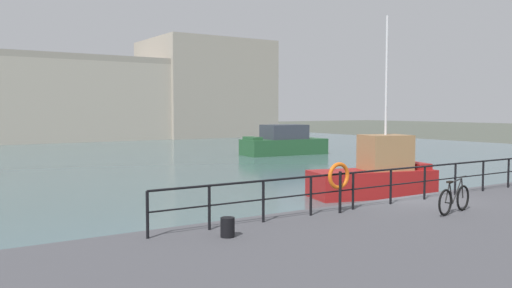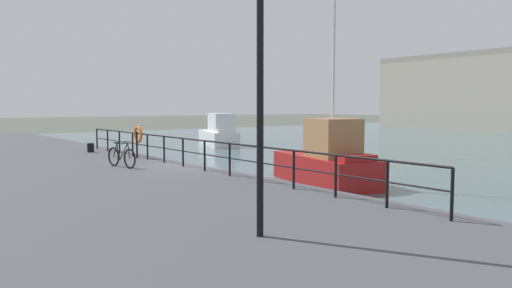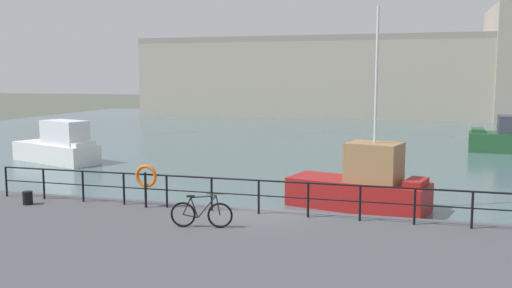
# 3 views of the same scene
# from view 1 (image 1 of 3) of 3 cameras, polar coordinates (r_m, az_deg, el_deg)

# --- Properties ---
(ground_plane) EXTENTS (240.00, 240.00, 0.00)m
(ground_plane) POSITION_cam_1_polar(r_m,az_deg,el_deg) (18.11, 15.27, -7.97)
(ground_plane) COLOR #4C5147
(water_basin) EXTENTS (80.00, 60.00, 0.01)m
(water_basin) POSITION_cam_1_polar(r_m,az_deg,el_deg) (44.11, -15.65, -1.13)
(water_basin) COLOR #476066
(water_basin) RESTS_ON ground_plane
(harbor_building) EXTENTS (57.62, 12.93, 12.88)m
(harbor_building) POSITION_cam_1_polar(r_m,az_deg,el_deg) (67.79, -16.66, 4.81)
(harbor_building) COLOR #A89E8E
(harbor_building) RESTS_ON ground_plane
(moored_white_yacht) EXTENTS (5.55, 3.20, 7.51)m
(moored_white_yacht) POSITION_cam_1_polar(r_m,az_deg,el_deg) (22.81, 12.79, -3.17)
(moored_white_yacht) COLOR maroon
(moored_white_yacht) RESTS_ON water_basin
(moored_cabin_cruiser) EXTENTS (7.06, 3.24, 2.41)m
(moored_cabin_cruiser) POSITION_cam_1_polar(r_m,az_deg,el_deg) (42.72, 3.00, 0.16)
(moored_cabin_cruiser) COLOR #23512D
(moored_cabin_cruiser) RESTS_ON water_basin
(quay_railing) EXTENTS (20.10, 0.07, 1.08)m
(quay_railing) POSITION_cam_1_polar(r_m,az_deg,el_deg) (18.17, 19.23, -3.14)
(quay_railing) COLOR black
(quay_railing) RESTS_ON quay_promenade
(parked_bicycle) EXTENTS (1.75, 0.39, 0.98)m
(parked_bicycle) POSITION_cam_1_polar(r_m,az_deg,el_deg) (15.56, 20.55, -5.57)
(parked_bicycle) COLOR black
(parked_bicycle) RESTS_ON quay_promenade
(mooring_bollard) EXTENTS (0.32, 0.32, 0.44)m
(mooring_bollard) POSITION_cam_1_polar(r_m,az_deg,el_deg) (11.95, -3.08, -8.93)
(mooring_bollard) COLOR black
(mooring_bollard) RESTS_ON quay_promenade
(life_ring_stand) EXTENTS (0.75, 0.16, 1.40)m
(life_ring_stand) POSITION_cam_1_polar(r_m,az_deg,el_deg) (14.73, 8.91, -3.59)
(life_ring_stand) COLOR black
(life_ring_stand) RESTS_ON quay_promenade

